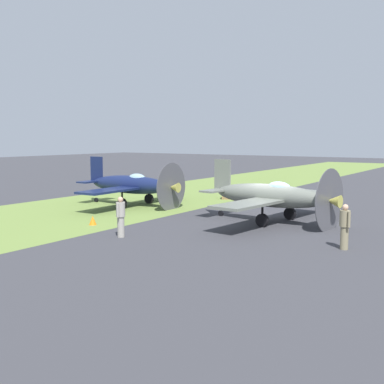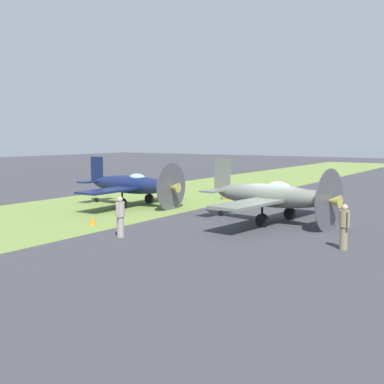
% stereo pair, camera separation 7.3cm
% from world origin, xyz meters
% --- Properties ---
extents(ground_plane, '(160.00, 160.00, 0.00)m').
position_xyz_m(ground_plane, '(0.00, 0.00, 0.00)').
color(ground_plane, '#38383D').
extents(grass_verge, '(120.00, 11.00, 0.01)m').
position_xyz_m(grass_verge, '(0.00, -10.77, 0.00)').
color(grass_verge, olive).
rests_on(grass_verge, ground).
extents(airplane_lead, '(9.02, 7.16, 3.20)m').
position_xyz_m(airplane_lead, '(0.60, 0.19, 1.34)').
color(airplane_lead, slate).
rests_on(airplane_lead, ground).
extents(airplane_wingman, '(8.68, 6.91, 3.11)m').
position_xyz_m(airplane_wingman, '(-0.21, -9.50, 1.30)').
color(airplane_wingman, '#141E47').
rests_on(airplane_wingman, ground).
extents(ground_crew_chief, '(0.45, 0.51, 1.73)m').
position_xyz_m(ground_crew_chief, '(4.53, 4.95, 0.91)').
color(ground_crew_chief, '#847A5B').
rests_on(ground_crew_chief, ground).
extents(ground_crew_mechanic, '(0.61, 0.38, 1.73)m').
position_xyz_m(ground_crew_mechanic, '(7.42, -3.66, 0.91)').
color(ground_crew_mechanic, '#9E998E').
rests_on(ground_crew_mechanic, ground).
extents(supply_crate, '(1.21, 1.21, 0.64)m').
position_xyz_m(supply_crate, '(-6.40, -6.11, 0.32)').
color(supply_crate, olive).
rests_on(supply_crate, ground).
extents(runway_marker_cone, '(0.36, 0.36, 0.44)m').
position_xyz_m(runway_marker_cone, '(5.98, -6.75, 0.22)').
color(runway_marker_cone, orange).
rests_on(runway_marker_cone, ground).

